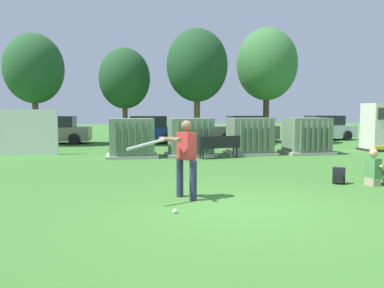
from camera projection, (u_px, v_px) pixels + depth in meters
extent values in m
plane|color=#3D752D|center=(241.00, 208.00, 7.73)|extent=(96.00, 96.00, 0.00)
cube|color=silver|center=(0.00, 133.00, 16.61)|extent=(4.80, 0.12, 2.00)
cube|color=#9E9B93|center=(132.00, 156.00, 16.18)|extent=(2.10, 1.70, 0.12)
cube|color=slate|center=(132.00, 136.00, 16.11)|extent=(1.80, 1.40, 1.50)
cube|color=#5B7056|center=(116.00, 138.00, 15.25)|extent=(0.06, 0.12, 1.27)
cube|color=#5B7056|center=(122.00, 138.00, 15.30)|extent=(0.06, 0.12, 1.27)
cube|color=#5B7056|center=(129.00, 138.00, 15.34)|extent=(0.06, 0.12, 1.27)
cube|color=#5B7056|center=(135.00, 138.00, 15.39)|extent=(0.06, 0.12, 1.27)
cube|color=#5B7056|center=(142.00, 138.00, 15.43)|extent=(0.06, 0.12, 1.27)
cube|color=#5B7056|center=(148.00, 138.00, 15.48)|extent=(0.06, 0.12, 1.27)
cube|color=#9E9B93|center=(190.00, 154.00, 16.64)|extent=(2.10, 1.70, 0.12)
cube|color=slate|center=(190.00, 136.00, 16.57)|extent=(1.80, 1.40, 1.50)
cube|color=#5B7056|center=(178.00, 137.00, 15.72)|extent=(0.06, 0.12, 1.27)
cube|color=#5B7056|center=(184.00, 137.00, 15.76)|extent=(0.06, 0.12, 1.27)
cube|color=#5B7056|center=(191.00, 137.00, 15.81)|extent=(0.06, 0.12, 1.27)
cube|color=#5B7056|center=(197.00, 137.00, 15.85)|extent=(0.06, 0.12, 1.27)
cube|color=#5B7056|center=(203.00, 137.00, 15.90)|extent=(0.06, 0.12, 1.27)
cube|color=#5B7056|center=(209.00, 137.00, 15.94)|extent=(0.06, 0.12, 1.27)
cube|color=#9E9B93|center=(249.00, 153.00, 17.19)|extent=(2.10, 1.70, 0.12)
cube|color=slate|center=(250.00, 135.00, 17.12)|extent=(1.80, 1.40, 1.50)
cube|color=#5B7056|center=(241.00, 136.00, 16.27)|extent=(0.06, 0.12, 1.27)
cube|color=#5B7056|center=(247.00, 136.00, 16.31)|extent=(0.06, 0.12, 1.27)
cube|color=#5B7056|center=(253.00, 136.00, 16.36)|extent=(0.06, 0.12, 1.27)
cube|color=#5B7056|center=(258.00, 136.00, 16.40)|extent=(0.06, 0.12, 1.27)
cube|color=#5B7056|center=(264.00, 136.00, 16.45)|extent=(0.06, 0.12, 1.27)
cube|color=#5B7056|center=(270.00, 136.00, 16.49)|extent=(0.06, 0.12, 1.27)
cube|color=#9E9B93|center=(306.00, 152.00, 17.51)|extent=(2.10, 1.70, 0.12)
cube|color=slate|center=(307.00, 134.00, 17.44)|extent=(1.80, 1.40, 1.50)
cube|color=#5B7056|center=(301.00, 136.00, 16.58)|extent=(0.06, 0.12, 1.27)
cube|color=#5B7056|center=(307.00, 136.00, 16.62)|extent=(0.06, 0.12, 1.27)
cube|color=#5B7056|center=(312.00, 136.00, 16.67)|extent=(0.06, 0.12, 1.27)
cube|color=#5B7056|center=(318.00, 135.00, 16.71)|extent=(0.06, 0.12, 1.27)
cube|color=#5B7056|center=(323.00, 135.00, 16.76)|extent=(0.06, 0.12, 1.27)
cube|color=#5B7056|center=(328.00, 135.00, 16.80)|extent=(0.06, 0.12, 1.27)
cube|color=#262626|center=(379.00, 150.00, 18.80)|extent=(1.60, 1.40, 0.10)
cube|color=silver|center=(380.00, 126.00, 18.70)|extent=(1.40, 1.20, 2.20)
cube|color=black|center=(219.00, 147.00, 15.80)|extent=(1.84, 0.77, 0.05)
cube|color=black|center=(221.00, 142.00, 15.62)|extent=(1.77, 0.41, 0.44)
cylinder|color=black|center=(200.00, 153.00, 15.66)|extent=(0.06, 0.06, 0.42)
cylinder|color=black|center=(233.00, 152.00, 16.24)|extent=(0.06, 0.06, 0.42)
cylinder|color=black|center=(203.00, 154.00, 15.41)|extent=(0.06, 0.06, 0.42)
cylinder|color=black|center=(237.00, 153.00, 15.98)|extent=(0.06, 0.06, 0.42)
cylinder|color=#282D4C|center=(193.00, 181.00, 8.36)|extent=(0.16, 0.16, 0.88)
cylinder|color=#282D4C|center=(180.00, 178.00, 8.74)|extent=(0.16, 0.16, 0.88)
cube|color=red|center=(186.00, 146.00, 8.49)|extent=(0.40, 0.47, 0.60)
sphere|color=brown|center=(186.00, 126.00, 8.45)|extent=(0.23, 0.23, 0.23)
cylinder|color=brown|center=(175.00, 140.00, 8.17)|extent=(0.17, 0.55, 0.09)
cylinder|color=brown|center=(170.00, 139.00, 8.31)|extent=(0.46, 0.43, 0.09)
cylinder|color=#B2B2B7|center=(145.00, 145.00, 7.82)|extent=(0.78, 0.46, 0.21)
sphere|color=#B2B2B7|center=(163.00, 140.00, 8.08)|extent=(0.08, 0.08, 0.08)
sphere|color=white|center=(175.00, 211.00, 7.35)|extent=(0.09, 0.09, 0.09)
cube|color=tan|center=(372.00, 182.00, 10.08)|extent=(0.28, 0.37, 0.20)
cube|color=#4C8C4C|center=(373.00, 168.00, 10.05)|extent=(0.26, 0.38, 0.52)
sphere|color=tan|center=(374.00, 153.00, 10.02)|extent=(0.22, 0.22, 0.22)
cylinder|color=tan|center=(377.00, 176.00, 10.24)|extent=(0.46, 0.18, 0.13)
cylinder|color=tan|center=(384.00, 175.00, 10.30)|extent=(0.31, 0.15, 0.46)
cylinder|color=tan|center=(382.00, 177.00, 10.05)|extent=(0.46, 0.18, 0.13)
cylinder|color=tan|center=(373.00, 168.00, 10.34)|extent=(0.42, 0.13, 0.32)
cube|color=black|center=(339.00, 176.00, 10.30)|extent=(0.38, 0.34, 0.44)
cube|color=black|center=(339.00, 179.00, 10.19)|extent=(0.22, 0.17, 0.22)
cylinder|color=brown|center=(36.00, 122.00, 21.43)|extent=(0.32, 0.32, 2.62)
ellipsoid|color=#235128|center=(34.00, 68.00, 21.17)|extent=(3.22, 3.22, 3.83)
cylinder|color=brown|center=(125.00, 125.00, 21.69)|extent=(0.28, 0.28, 2.30)
ellipsoid|color=#1E4723|center=(125.00, 78.00, 21.47)|extent=(2.83, 2.83, 3.36)
cylinder|color=brown|center=(197.00, 121.00, 21.42)|extent=(0.33, 0.33, 2.72)
ellipsoid|color=#1E4723|center=(197.00, 65.00, 21.15)|extent=(3.35, 3.35, 3.98)
cylinder|color=#4C3828|center=(266.00, 119.00, 22.69)|extent=(0.35, 0.35, 2.86)
ellipsoid|color=#387038|center=(267.00, 64.00, 22.41)|extent=(3.51, 3.51, 4.17)
cube|color=gray|center=(54.00, 134.00, 22.72)|extent=(4.29, 1.92, 0.80)
cube|color=#262B33|center=(56.00, 122.00, 22.68)|extent=(2.18, 1.67, 0.64)
cylinder|color=black|center=(27.00, 139.00, 21.74)|extent=(0.65, 0.25, 0.64)
cylinder|color=black|center=(35.00, 137.00, 23.42)|extent=(0.65, 0.25, 0.64)
cylinder|color=black|center=(74.00, 139.00, 22.07)|extent=(0.65, 0.25, 0.64)
cylinder|color=black|center=(79.00, 137.00, 23.75)|extent=(0.65, 0.25, 0.64)
cube|color=navy|center=(146.00, 133.00, 22.97)|extent=(4.22, 1.75, 0.80)
cube|color=#262B33|center=(148.00, 121.00, 22.93)|extent=(2.12, 1.58, 0.64)
cylinder|color=black|center=(123.00, 139.00, 21.94)|extent=(0.64, 0.23, 0.64)
cylinder|color=black|center=(124.00, 137.00, 23.61)|extent=(0.64, 0.23, 0.64)
cylinder|color=black|center=(169.00, 139.00, 22.37)|extent=(0.64, 0.23, 0.64)
cylinder|color=black|center=(166.00, 137.00, 24.04)|extent=(0.64, 0.23, 0.64)
cube|color=gray|center=(243.00, 132.00, 24.23)|extent=(4.24, 1.81, 0.80)
cube|color=#262B33|center=(246.00, 121.00, 24.20)|extent=(2.14, 1.61, 0.64)
cylinder|color=black|center=(227.00, 138.00, 23.16)|extent=(0.65, 0.24, 0.64)
cylinder|color=black|center=(220.00, 136.00, 24.82)|extent=(0.65, 0.24, 0.64)
cylinder|color=black|center=(268.00, 137.00, 23.68)|extent=(0.65, 0.24, 0.64)
cylinder|color=black|center=(258.00, 135.00, 25.34)|extent=(0.65, 0.24, 0.64)
cube|color=silver|center=(322.00, 131.00, 25.39)|extent=(4.39, 2.24, 0.80)
cube|color=#262B33|center=(324.00, 120.00, 25.37)|extent=(2.29, 1.83, 0.64)
cylinder|color=black|center=(313.00, 136.00, 24.21)|extent=(0.66, 0.30, 0.64)
cylinder|color=black|center=(298.00, 135.00, 25.82)|extent=(0.66, 0.30, 0.64)
cylinder|color=black|center=(347.00, 136.00, 25.00)|extent=(0.66, 0.30, 0.64)
cylinder|color=black|center=(330.00, 134.00, 26.62)|extent=(0.66, 0.30, 0.64)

